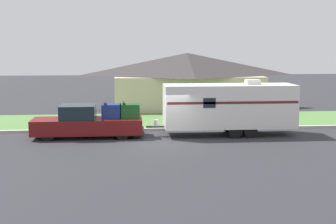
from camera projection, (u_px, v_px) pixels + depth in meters
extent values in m
plane|color=#2D2D33|center=(168.00, 142.00, 25.25)|extent=(120.00, 120.00, 0.00)
cube|color=beige|center=(163.00, 129.00, 28.94)|extent=(80.00, 0.30, 0.14)
cube|color=#568442|center=(159.00, 121.00, 32.55)|extent=(80.00, 7.00, 0.03)
cube|color=beige|center=(187.00, 92.00, 39.28)|extent=(11.97, 6.28, 2.74)
pyramid|color=#3D3838|center=(187.00, 64.00, 38.96)|extent=(12.93, 6.78, 1.86)
cube|color=#4C3828|center=(192.00, 100.00, 36.26)|extent=(1.00, 0.06, 2.10)
cylinder|color=black|center=(48.00, 133.00, 25.62)|extent=(0.84, 0.28, 0.84)
cylinder|color=black|center=(52.00, 128.00, 27.27)|extent=(0.84, 0.28, 0.84)
cylinder|color=black|center=(122.00, 132.00, 25.98)|extent=(0.84, 0.28, 0.84)
cylinder|color=black|center=(123.00, 127.00, 27.63)|extent=(0.84, 0.28, 0.84)
cube|color=maroon|center=(66.00, 126.00, 26.49)|extent=(3.78, 2.03, 0.85)
cube|color=#19232D|center=(78.00, 112.00, 26.44)|extent=(1.97, 1.86, 0.79)
cube|color=maroon|center=(121.00, 125.00, 26.76)|extent=(2.39, 2.03, 0.85)
cube|color=#333333|center=(143.00, 130.00, 26.92)|extent=(0.12, 1.82, 0.20)
cube|color=navy|center=(111.00, 111.00, 26.60)|extent=(1.10, 0.85, 0.80)
cube|color=black|center=(105.00, 103.00, 26.50)|extent=(0.10, 0.94, 0.08)
cube|color=#194C1E|center=(130.00, 111.00, 26.70)|extent=(1.10, 0.85, 0.80)
cube|color=black|center=(124.00, 103.00, 26.60)|extent=(0.10, 0.94, 0.08)
cylinder|color=black|center=(236.00, 131.00, 26.39)|extent=(0.79, 0.22, 0.79)
cylinder|color=black|center=(228.00, 125.00, 28.35)|extent=(0.79, 0.22, 0.79)
cylinder|color=black|center=(251.00, 131.00, 26.47)|extent=(0.79, 0.22, 0.79)
cylinder|color=black|center=(242.00, 125.00, 28.43)|extent=(0.79, 0.22, 0.79)
cube|color=silver|center=(229.00, 106.00, 27.17)|extent=(7.58, 2.27, 2.46)
cube|color=#5B1E1E|center=(234.00, 103.00, 26.00)|extent=(7.43, 0.01, 0.14)
cube|color=#383838|center=(155.00, 127.00, 26.95)|extent=(1.05, 0.12, 0.10)
cylinder|color=silver|center=(156.00, 123.00, 26.93)|extent=(0.28, 0.28, 0.36)
cube|color=silver|center=(253.00, 82.00, 27.10)|extent=(0.80, 0.68, 0.28)
cube|color=#19232D|center=(209.00, 103.00, 25.88)|extent=(0.70, 0.01, 0.56)
cylinder|color=brown|center=(288.00, 118.00, 30.28)|extent=(0.09, 0.09, 1.06)
cube|color=#B2B2B2|center=(289.00, 108.00, 30.19)|extent=(0.48, 0.20, 0.22)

